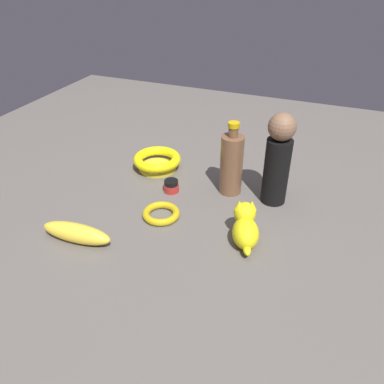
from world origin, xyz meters
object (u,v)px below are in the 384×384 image
Objects in this scene: bangle at (161,213)px; bottle_tall at (231,164)px; nail_polish_jar at (171,186)px; person_figure_adult at (278,159)px; bowl at (157,161)px; banana at (76,233)px; cat_figurine at (245,227)px.

bottle_tall is (0.13, 0.19, 0.08)m from bangle.
bangle is 2.24× the size of nail_polish_jar.
person_figure_adult is 0.31m from nail_polish_jar.
nail_polish_jar is 0.30× the size of bowl.
banana is 1.21× the size of bowl.
cat_figurine is 0.83× the size of bowl.
bowl is (-0.38, 0.04, -0.10)m from person_figure_adult.
person_figure_adult reaches higher than banana.
nail_polish_jar is at bearing 102.32° from bangle.
cat_figurine reaches higher than banana.
bowl is at bearing 171.04° from bottle_tall.
bottle_tall is at bearing 55.04° from bangle.
bowl is 0.70× the size of bottle_tall.
cat_figurine is (-0.03, -0.20, -0.09)m from person_figure_adult.
bangle is 0.24m from bottle_tall.
nail_polish_jar is at bearing -115.77° from banana.
bangle is 0.26m from bowl.
cat_figurine is at bearing -63.93° from bottle_tall.
cat_figurine is 0.23m from bottle_tall.
person_figure_adult is (0.26, 0.19, 0.12)m from bangle.
bangle is 0.22m from banana.
bangle is 0.55× the size of banana.
person_figure_adult is at bearing 82.79° from cat_figurine.
bottle_tall is (0.25, -0.04, 0.06)m from bowl.
nail_polish_jar is 0.24× the size of banana.
bangle is 0.46× the size of bottle_tall.
person_figure_adult is 1.42× the size of banana.
bottle_tall is at bearing 116.07° from cat_figurine.
cat_figurine reaches higher than bowl.
nail_polish_jar is 0.14m from bowl.
bowl is at bearing -96.83° from banana.
bowl is at bearing 132.82° from nail_polish_jar.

